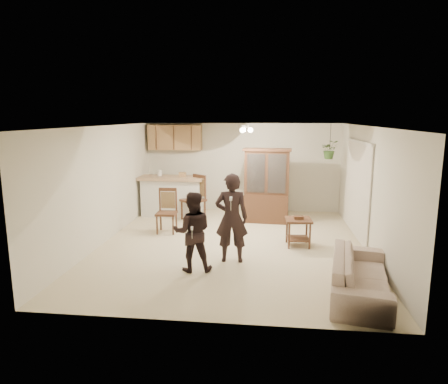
# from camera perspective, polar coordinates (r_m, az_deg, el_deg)

# --- Properties ---
(floor) EXTENTS (6.50, 6.50, 0.00)m
(floor) POSITION_cam_1_polar(r_m,az_deg,el_deg) (8.56, 1.06, -7.59)
(floor) COLOR beige
(floor) RESTS_ON ground
(ceiling) EXTENTS (5.50, 6.50, 0.02)m
(ceiling) POSITION_cam_1_polar(r_m,az_deg,el_deg) (8.12, 1.12, 9.40)
(ceiling) COLOR silver
(ceiling) RESTS_ON wall_back
(wall_back) EXTENTS (5.50, 0.02, 2.50)m
(wall_back) POSITION_cam_1_polar(r_m,az_deg,el_deg) (11.45, 2.62, 3.54)
(wall_back) COLOR beige
(wall_back) RESTS_ON ground
(wall_front) EXTENTS (5.50, 0.02, 2.50)m
(wall_front) POSITION_cam_1_polar(r_m,az_deg,el_deg) (5.10, -2.36, -5.74)
(wall_front) COLOR beige
(wall_front) RESTS_ON ground
(wall_left) EXTENTS (0.02, 6.50, 2.50)m
(wall_left) POSITION_cam_1_polar(r_m,az_deg,el_deg) (8.93, -16.77, 1.00)
(wall_left) COLOR beige
(wall_left) RESTS_ON ground
(wall_right) EXTENTS (0.02, 6.50, 2.50)m
(wall_right) POSITION_cam_1_polar(r_m,az_deg,el_deg) (8.45, 20.00, 0.27)
(wall_right) COLOR beige
(wall_right) RESTS_ON ground
(breakfast_bar) EXTENTS (1.60, 0.55, 1.00)m
(breakfast_bar) POSITION_cam_1_polar(r_m,az_deg,el_deg) (10.98, -7.42, -0.83)
(breakfast_bar) COLOR silver
(breakfast_bar) RESTS_ON floor
(bar_top) EXTENTS (1.75, 0.70, 0.08)m
(bar_top) POSITION_cam_1_polar(r_m,az_deg,el_deg) (10.88, -7.49, 2.01)
(bar_top) COLOR tan
(bar_top) RESTS_ON breakfast_bar
(upper_cabinets) EXTENTS (1.50, 0.34, 0.70)m
(upper_cabinets) POSITION_cam_1_polar(r_m,az_deg,el_deg) (11.48, -7.00, 7.75)
(upper_cabinets) COLOR olive
(upper_cabinets) RESTS_ON wall_back
(vertical_blinds) EXTENTS (0.06, 2.30, 2.10)m
(vertical_blinds) POSITION_cam_1_polar(r_m,az_deg,el_deg) (9.33, 18.44, 0.38)
(vertical_blinds) COLOR beige
(vertical_blinds) RESTS_ON wall_right
(ceiling_fixture) EXTENTS (0.36, 0.36, 0.20)m
(ceiling_fixture) POSITION_cam_1_polar(r_m,az_deg,el_deg) (9.30, 3.06, 8.95)
(ceiling_fixture) COLOR #FFE9BF
(ceiling_fixture) RESTS_ON ceiling
(hanging_plant) EXTENTS (0.43, 0.37, 0.48)m
(hanging_plant) POSITION_cam_1_polar(r_m,az_deg,el_deg) (10.63, 14.87, 5.87)
(hanging_plant) COLOR #305622
(hanging_plant) RESTS_ON ceiling
(plant_cord) EXTENTS (0.01, 0.01, 0.65)m
(plant_cord) POSITION_cam_1_polar(r_m,az_deg,el_deg) (10.61, 14.95, 7.62)
(plant_cord) COLOR black
(plant_cord) RESTS_ON ceiling
(sofa) EXTENTS (1.06, 1.98, 0.73)m
(sofa) POSITION_cam_1_polar(r_m,az_deg,el_deg) (6.56, 18.95, -10.65)
(sofa) COLOR beige
(sofa) RESTS_ON floor
(adult) EXTENTS (0.68, 0.47, 1.80)m
(adult) POSITION_cam_1_polar(r_m,az_deg,el_deg) (7.40, 1.09, -3.28)
(adult) COLOR black
(adult) RESTS_ON floor
(child) EXTENTS (0.73, 0.62, 1.35)m
(child) POSITION_cam_1_polar(r_m,az_deg,el_deg) (7.03, -4.52, -5.96)
(child) COLOR black
(child) RESTS_ON floor
(china_hutch) EXTENTS (1.23, 0.55, 1.90)m
(china_hutch) POSITION_cam_1_polar(r_m,az_deg,el_deg) (10.22, 6.12, 0.82)
(china_hutch) COLOR #3C2616
(china_hutch) RESTS_ON floor
(side_table) EXTENTS (0.56, 0.56, 0.65)m
(side_table) POSITION_cam_1_polar(r_m,az_deg,el_deg) (8.57, 10.54, -5.62)
(side_table) COLOR #3C2616
(side_table) RESTS_ON floor
(chair_bar) EXTENTS (0.47, 0.47, 1.03)m
(chair_bar) POSITION_cam_1_polar(r_m,az_deg,el_deg) (9.47, -8.19, -4.03)
(chair_bar) COLOR #3C2616
(chair_bar) RESTS_ON floor
(chair_hutch_left) EXTENTS (0.73, 0.73, 1.18)m
(chair_hutch_left) POSITION_cam_1_polar(r_m,az_deg,el_deg) (10.55, -4.40, -2.19)
(chair_hutch_left) COLOR #3C2616
(chair_hutch_left) RESTS_ON floor
(chair_hutch_right) EXTENTS (0.56, 0.56, 0.99)m
(chair_hutch_right) POSITION_cam_1_polar(r_m,az_deg,el_deg) (11.29, 3.78, -1.59)
(chair_hutch_right) COLOR #3C2616
(chair_hutch_right) RESTS_ON floor
(controller_adult) EXTENTS (0.05, 0.15, 0.04)m
(controller_adult) POSITION_cam_1_polar(r_m,az_deg,el_deg) (6.93, 0.99, -0.95)
(controller_adult) COLOR white
(controller_adult) RESTS_ON adult
(controller_child) EXTENTS (0.06, 0.13, 0.04)m
(controller_child) POSITION_cam_1_polar(r_m,az_deg,el_deg) (6.66, -4.60, -5.18)
(controller_child) COLOR white
(controller_child) RESTS_ON child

